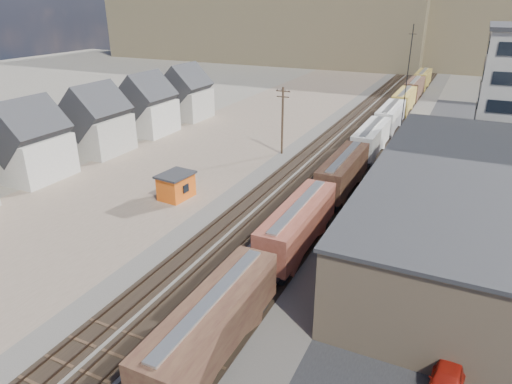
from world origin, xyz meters
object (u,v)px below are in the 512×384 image
at_px(utility_pole_north, 282,119).
at_px(freight_train, 381,126).
at_px(parked_car_red, 447,380).
at_px(maintenance_shed, 176,186).

bearing_deg(utility_pole_north, freight_train, 43.94).
bearing_deg(freight_train, parked_car_red, -74.47).
relative_size(freight_train, parked_car_red, 24.38).
xyz_separation_m(freight_train, maintenance_shed, (-17.09, -32.55, -1.24)).
relative_size(utility_pole_north, parked_car_red, 2.04).
bearing_deg(maintenance_shed, freight_train, 62.31).
xyz_separation_m(freight_train, utility_pole_north, (-12.30, -11.85, 2.50)).
bearing_deg(utility_pole_north, parked_car_red, -55.36).
height_order(freight_train, maintenance_shed, freight_train).
xyz_separation_m(maintenance_shed, parked_car_red, (30.87, -17.06, -0.72)).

